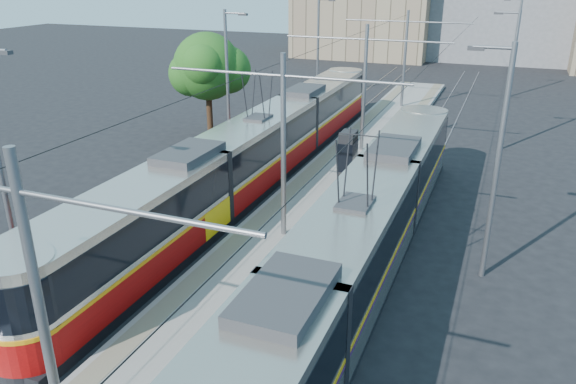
% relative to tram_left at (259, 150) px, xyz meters
% --- Properties ---
extents(ground, '(160.00, 160.00, 0.00)m').
position_rel_tram_left_xyz_m(ground, '(3.60, -13.63, -1.70)').
color(ground, black).
rests_on(ground, ground).
extents(platform, '(4.00, 50.00, 0.30)m').
position_rel_tram_left_xyz_m(platform, '(3.60, 3.37, -1.55)').
color(platform, gray).
rests_on(platform, ground).
extents(tactile_strip_left, '(0.70, 50.00, 0.01)m').
position_rel_tram_left_xyz_m(tactile_strip_left, '(2.15, 3.37, -1.40)').
color(tactile_strip_left, gray).
rests_on(tactile_strip_left, platform).
extents(tactile_strip_right, '(0.70, 50.00, 0.01)m').
position_rel_tram_left_xyz_m(tactile_strip_right, '(5.05, 3.37, -1.40)').
color(tactile_strip_right, gray).
rests_on(tactile_strip_right, platform).
extents(rails, '(8.71, 70.00, 0.03)m').
position_rel_tram_left_xyz_m(rails, '(3.60, 3.37, -1.69)').
color(rails, gray).
rests_on(rails, ground).
extents(tram_left, '(2.43, 32.36, 5.50)m').
position_rel_tram_left_xyz_m(tram_left, '(0.00, 0.00, 0.00)').
color(tram_left, black).
rests_on(tram_left, ground).
extents(tram_right, '(2.43, 28.81, 5.50)m').
position_rel_tram_left_xyz_m(tram_right, '(7.20, -8.66, 0.15)').
color(tram_right, black).
rests_on(tram_right, ground).
extents(catenary, '(9.20, 70.00, 7.00)m').
position_rel_tram_left_xyz_m(catenary, '(3.60, 0.52, 2.82)').
color(catenary, slate).
rests_on(catenary, platform).
extents(street_lamps, '(15.18, 38.22, 8.00)m').
position_rel_tram_left_xyz_m(street_lamps, '(3.60, 7.37, 2.48)').
color(street_lamps, slate).
rests_on(street_lamps, ground).
extents(shelter, '(0.77, 1.21, 2.62)m').
position_rel_tram_left_xyz_m(shelter, '(4.38, 0.57, -0.03)').
color(shelter, black).
rests_on(shelter, platform).
extents(tree, '(4.52, 4.18, 6.57)m').
position_rel_tram_left_xyz_m(tree, '(-5.92, 6.32, 2.74)').
color(tree, '#382314').
rests_on(tree, ground).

